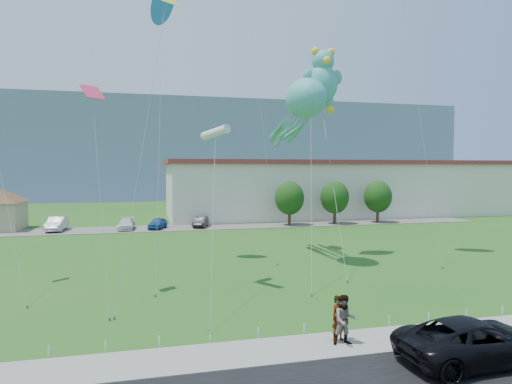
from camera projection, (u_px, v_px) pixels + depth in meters
ground at (315, 323)px, 20.76m from camera, size 160.00×160.00×0.00m
sidewalk at (341, 344)px, 18.10m from camera, size 80.00×2.50×0.10m
parking_strip at (207, 227)px, 54.66m from camera, size 70.00×6.00×0.06m
hill_ridge at (167, 150)px, 136.35m from camera, size 160.00×50.00×25.00m
warehouse at (369, 188)px, 69.49m from camera, size 61.00×15.00×8.20m
rope_fence at (326, 327)px, 19.49m from camera, size 26.05×0.05×0.50m
tree_near at (289, 198)px, 55.95m from camera, size 3.60×3.60×5.47m
tree_mid at (335, 197)px, 57.41m from camera, size 3.60×3.60×5.47m
tree_far at (378, 197)px, 58.87m from camera, size 3.60×3.60×5.47m
suv at (475, 341)px, 16.31m from camera, size 5.80×2.82×1.59m
pedestrian_left at (339, 318)px, 18.30m from camera, size 0.76×0.59×1.83m
pedestrian_right at (345, 320)px, 17.90m from camera, size 1.05×0.87×1.96m
parked_car_silver at (57, 224)px, 50.97m from camera, size 2.01×4.87×1.57m
parked_car_white at (126, 224)px, 52.15m from camera, size 1.99×4.40×1.25m
parked_car_blue at (158, 223)px, 52.78m from camera, size 2.66×4.01×1.27m
parked_car_black at (201, 222)px, 54.20m from camera, size 2.38×4.04×1.26m
octopus_kite at (300, 110)px, 33.85m from camera, size 4.02×14.58×13.48m
teddy_bear_kite at (323, 79)px, 35.98m from camera, size 3.48×9.65×16.54m
small_kite_blue at (162, 10)px, 33.31m from camera, size 1.96×10.40×19.84m
small_kite_pink at (94, 114)px, 24.46m from camera, size 1.73×5.60×11.64m
small_kite_yellow at (161, 35)px, 25.54m from camera, size 3.54×6.14×17.30m
small_kite_white at (215, 134)px, 26.18m from camera, size 1.72×8.37×9.53m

